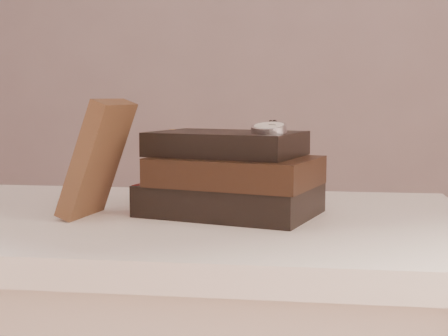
# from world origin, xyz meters

# --- Properties ---
(table) EXTENTS (1.00, 0.60, 0.75)m
(table) POSITION_xyz_m (0.00, 0.35, 0.66)
(table) COLOR white
(table) RESTS_ON ground
(book_stack) EXTENTS (0.31, 0.25, 0.13)m
(book_stack) POSITION_xyz_m (0.12, 0.37, 0.81)
(book_stack) COLOR black
(book_stack) RESTS_ON table
(journal) EXTENTS (0.11, 0.13, 0.19)m
(journal) POSITION_xyz_m (-0.09, 0.32, 0.84)
(journal) COLOR #3E2618
(journal) RESTS_ON table
(pocket_watch) EXTENTS (0.07, 0.16, 0.02)m
(pocket_watch) POSITION_xyz_m (0.18, 0.34, 0.89)
(pocket_watch) COLOR silver
(pocket_watch) RESTS_ON book_stack
(eyeglasses) EXTENTS (0.14, 0.15, 0.05)m
(eyeglasses) POSITION_xyz_m (0.05, 0.48, 0.83)
(eyeglasses) COLOR silver
(eyeglasses) RESTS_ON book_stack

